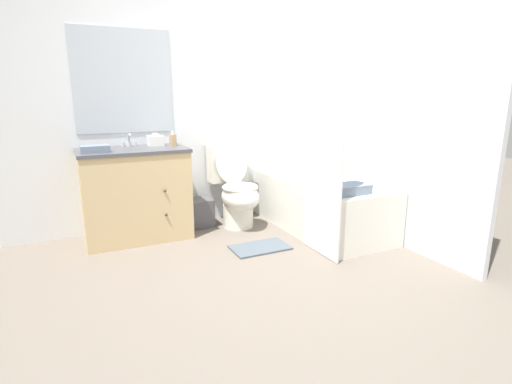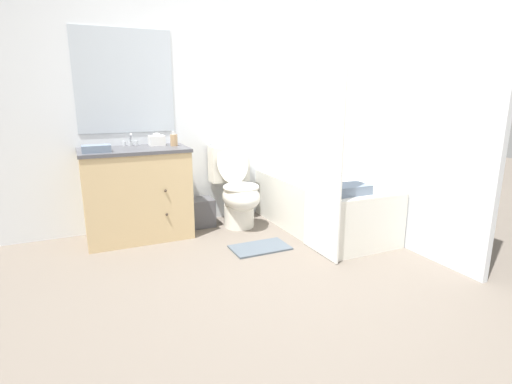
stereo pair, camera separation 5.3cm
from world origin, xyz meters
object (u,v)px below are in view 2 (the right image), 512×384
object	(u,v)px
wastebasket	(200,213)
hand_towel_folded	(96,149)
tissue_box	(157,140)
bath_mat	(260,248)
bathtub	(321,204)
toilet	(237,190)
bath_towel_folded	(349,189)
vanity_cabinet	(137,193)
sink_faucet	(130,142)
soap_dispenser	(174,140)

from	to	relation	value
wastebasket	hand_towel_folded	xyz separation A→B (m)	(-0.93, -0.19, 0.73)
tissue_box	bath_mat	distance (m)	1.40
bathtub	wastebasket	world-z (taller)	bathtub
bathtub	toilet	bearing A→B (deg)	148.91
bath_towel_folded	vanity_cabinet	bearing A→B (deg)	145.85
bathtub	hand_towel_folded	xyz separation A→B (m)	(-2.01, 0.38, 0.62)
sink_faucet	soap_dispenser	distance (m)	0.41
vanity_cabinet	tissue_box	distance (m)	0.53
bath_mat	soap_dispenser	bearing A→B (deg)	124.88
hand_towel_folded	bath_towel_folded	bearing A→B (deg)	-26.53
bathtub	wastebasket	bearing A→B (deg)	152.32
vanity_cabinet	wastebasket	xyz separation A→B (m)	(0.61, 0.06, -0.29)
sink_faucet	hand_towel_folded	bearing A→B (deg)	-135.51
bath_towel_folded	bath_mat	size ratio (longest dim) A/B	0.67
tissue_box	soap_dispenser	distance (m)	0.17
vanity_cabinet	tissue_box	world-z (taller)	tissue_box
bathtub	wastebasket	xyz separation A→B (m)	(-1.08, 0.56, -0.11)
wastebasket	hand_towel_folded	world-z (taller)	hand_towel_folded
vanity_cabinet	bathtub	xyz separation A→B (m)	(1.69, -0.50, -0.18)
bathtub	bath_towel_folded	distance (m)	0.65
sink_faucet	tissue_box	bearing A→B (deg)	-16.61
tissue_box	vanity_cabinet	bearing A→B (deg)	-153.21
tissue_box	sink_faucet	bearing A→B (deg)	163.39
vanity_cabinet	bath_towel_folded	xyz separation A→B (m)	(1.58, -1.07, 0.11)
sink_faucet	bath_towel_folded	xyz separation A→B (m)	(1.58, -1.26, -0.34)
bathtub	soap_dispenser	xyz separation A→B (m)	(-1.32, 0.52, 0.65)
sink_faucet	tissue_box	distance (m)	0.24
toilet	bath_towel_folded	bearing A→B (deg)	-58.82
vanity_cabinet	bath_towel_folded	bearing A→B (deg)	-34.15
vanity_cabinet	toilet	bearing A→B (deg)	-3.84
wastebasket	hand_towel_folded	size ratio (longest dim) A/B	1.24
vanity_cabinet	bath_mat	world-z (taller)	vanity_cabinet
soap_dispenser	hand_towel_folded	size ratio (longest dim) A/B	0.60
wastebasket	toilet	bearing A→B (deg)	-20.04
bath_mat	bathtub	bearing A→B (deg)	17.29
wastebasket	soap_dispenser	xyz separation A→B (m)	(-0.24, -0.05, 0.76)
tissue_box	bathtub	bearing A→B (deg)	-22.99
soap_dispenser	sink_faucet	bearing A→B (deg)	155.67
vanity_cabinet	tissue_box	bearing A→B (deg)	26.79
bath_mat	tissue_box	bearing A→B (deg)	127.90
bathtub	soap_dispenser	world-z (taller)	soap_dispenser
sink_faucet	tissue_box	world-z (taller)	sink_faucet
bathtub	wastebasket	distance (m)	1.22
bath_mat	sink_faucet	bearing A→B (deg)	134.15
wastebasket	bath_mat	bearing A→B (deg)	-70.23
wastebasket	bath_towel_folded	bearing A→B (deg)	-49.68
hand_towel_folded	sink_faucet	bearing A→B (deg)	44.49
vanity_cabinet	toilet	size ratio (longest dim) A/B	1.10
hand_towel_folded	bath_towel_folded	xyz separation A→B (m)	(1.89, -0.95, -0.33)
wastebasket	soap_dispenser	world-z (taller)	soap_dispenser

